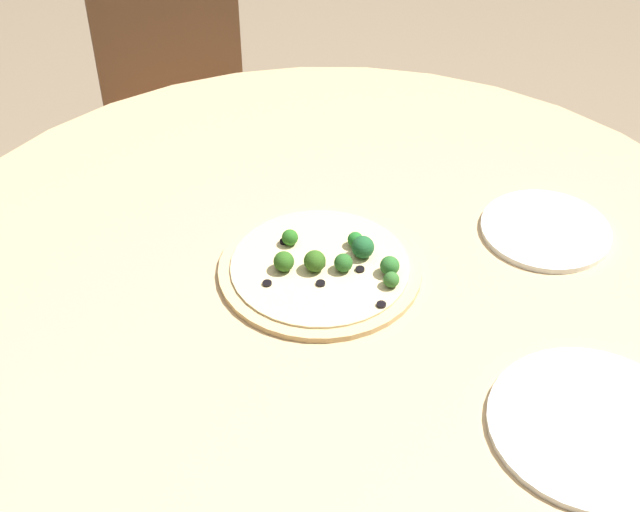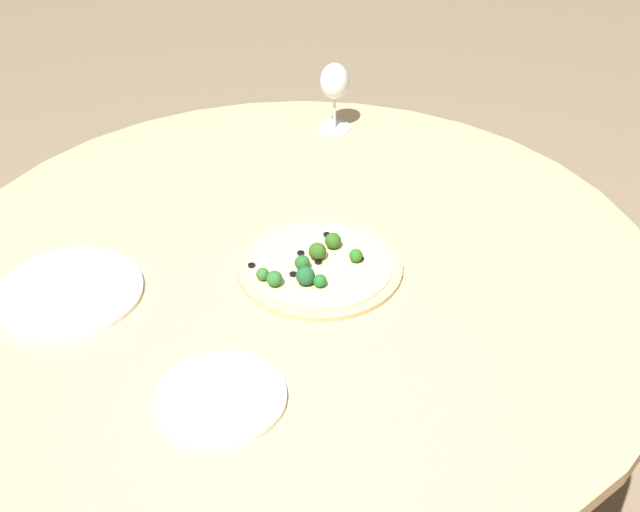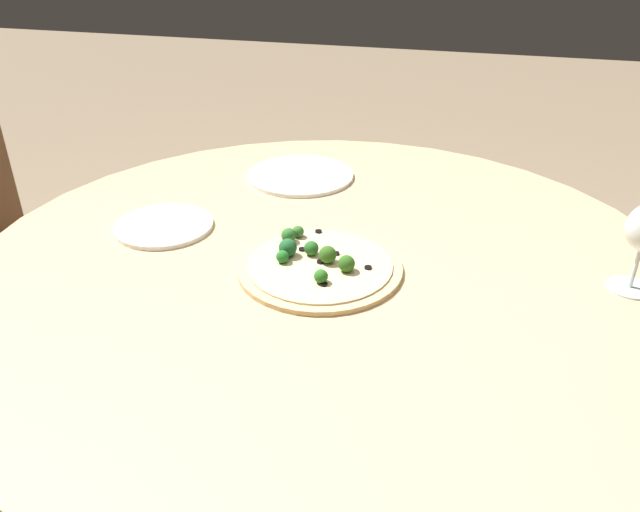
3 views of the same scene
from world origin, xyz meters
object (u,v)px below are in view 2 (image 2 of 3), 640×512
wine_glass (335,84)px  plate_near (69,292)px  plate_far (221,397)px  pizza (319,266)px

wine_glass → plate_near: (-0.35, -0.72, -0.11)m
wine_glass → plate_far: (-0.00, -0.92, -0.11)m
plate_near → plate_far: 0.40m
wine_glass → plate_near: size_ratio=0.62×
pizza → plate_far: (-0.08, -0.36, -0.00)m
wine_glass → plate_near: wine_glass is taller
pizza → plate_near: size_ratio=1.17×
pizza → wine_glass: wine_glass is taller
pizza → plate_near: 0.46m
pizza → wine_glass: size_ratio=1.89×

